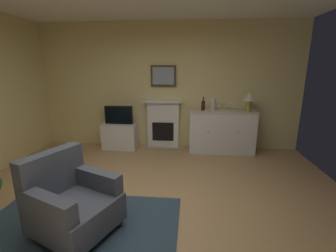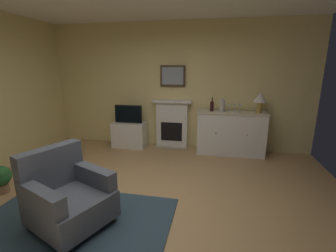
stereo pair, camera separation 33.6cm
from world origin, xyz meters
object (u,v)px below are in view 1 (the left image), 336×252
wine_glass_right (230,105)px  table_lamp (249,98)px  wine_glass_left (220,105)px  fireplace_unit (163,124)px  wine_glass_center (225,105)px  armchair (71,201)px  framed_picture (163,76)px  tv_cabinet (120,136)px  sideboard_cabinet (221,131)px  wine_bottle (203,105)px  vase_decorative (213,104)px  tv_set (119,115)px

wine_glass_right → table_lamp: bearing=-1.0°
wine_glass_left → fireplace_unit: bearing=170.5°
wine_glass_center → armchair: 3.48m
framed_picture → tv_cabinet: bearing=-168.0°
wine_glass_right → fireplace_unit: bearing=173.2°
sideboard_cabinet → wine_bottle: (-0.41, 0.01, 0.56)m
table_lamp → vase_decorative: table_lamp is taller
tv_set → wine_glass_right: bearing=0.4°
fireplace_unit → wine_glass_left: (1.22, -0.20, 0.49)m
framed_picture → vase_decorative: (1.08, -0.27, -0.57)m
fireplace_unit → tv_cabinet: bearing=-170.6°
table_lamp → tv_cabinet: 2.93m
table_lamp → wine_bottle: (-0.94, 0.01, -0.17)m
table_lamp → tv_cabinet: (-2.79, 0.02, -0.90)m
wine_glass_left → wine_glass_right: size_ratio=1.00×
framed_picture → wine_glass_center: size_ratio=3.33×
framed_picture → table_lamp: 1.88m
tv_cabinet → wine_bottle: bearing=-0.0°
sideboard_cabinet → table_lamp: size_ratio=3.52×
table_lamp → wine_glass_center: bearing=-175.8°
wine_glass_right → armchair: (-2.12, -2.80, -0.65)m
sideboard_cabinet → armchair: size_ratio=1.35×
wine_glass_center → wine_glass_right: 0.12m
vase_decorative → table_lamp: bearing=3.9°
tv_cabinet → tv_set: (0.00, -0.02, 0.49)m
sideboard_cabinet → wine_glass_left: 0.58m
sideboard_cabinet → wine_bottle: 0.70m
wine_bottle → wine_glass_center: size_ratio=1.76×
table_lamp → wine_glass_left: table_lamp is taller
fireplace_unit → tv_set: size_ratio=1.77×
fireplace_unit → vase_decorative: bearing=-11.9°
framed_picture → wine_bottle: framed_picture is taller
armchair → table_lamp: bearing=48.2°
framed_picture → wine_bottle: size_ratio=1.90×
framed_picture → sideboard_cabinet: size_ratio=0.39×
fireplace_unit → tv_cabinet: size_ratio=1.47×
framed_picture → sideboard_cabinet: 1.75m
wine_glass_left → tv_cabinet: bearing=178.9°
wine_glass_left → vase_decorative: size_ratio=0.59×
framed_picture → armchair: 3.33m
fireplace_unit → table_lamp: 1.93m
wine_glass_right → sideboard_cabinet: bearing=-177.5°
fireplace_unit → table_lamp: size_ratio=2.75×
tv_cabinet → fireplace_unit: bearing=9.4°
sideboard_cabinet → framed_picture: bearing=170.2°
fireplace_unit → wine_bottle: wine_bottle is taller
wine_glass_left → armchair: bearing=-124.5°
armchair → wine_glass_right: bearing=52.9°
tv_set → wine_bottle: bearing=0.7°
sideboard_cabinet → wine_bottle: bearing=178.0°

